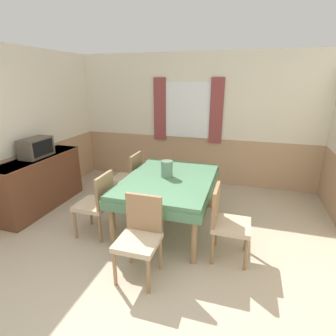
# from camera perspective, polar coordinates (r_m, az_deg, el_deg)

# --- Properties ---
(ground_plane) EXTENTS (16.00, 16.00, 0.00)m
(ground_plane) POSITION_cam_1_polar(r_m,az_deg,el_deg) (2.83, -12.13, -29.56)
(ground_plane) COLOR tan
(wall_back) EXTENTS (5.28, 0.09, 2.60)m
(wall_back) POSITION_cam_1_polar(r_m,az_deg,el_deg) (5.43, 5.77, 10.34)
(wall_back) COLOR silver
(wall_back) RESTS_ON ground_plane
(wall_left) EXTENTS (0.05, 4.05, 2.60)m
(wall_left) POSITION_cam_1_polar(r_m,az_deg,el_deg) (4.96, -28.57, 7.26)
(wall_left) COLOR silver
(wall_left) RESTS_ON ground_plane
(dining_table) EXTENTS (1.25, 1.70, 0.76)m
(dining_table) POSITION_cam_1_polar(r_m,az_deg,el_deg) (3.79, 0.17, -3.63)
(dining_table) COLOR #4C7A56
(dining_table) RESTS_ON ground_plane
(chair_left_far) EXTENTS (0.44, 0.44, 0.91)m
(chair_left_far) POSITION_cam_1_polar(r_m,az_deg,el_deg) (4.59, -8.39, -1.78)
(chair_left_far) COLOR #93704C
(chair_left_far) RESTS_ON ground_plane
(chair_left_near) EXTENTS (0.44, 0.44, 0.91)m
(chair_left_near) POSITION_cam_1_polar(r_m,az_deg,el_deg) (3.75, -15.12, -7.11)
(chair_left_near) COLOR #93704C
(chair_left_near) RESTS_ON ground_plane
(chair_head_near) EXTENTS (0.44, 0.44, 0.91)m
(chair_head_near) POSITION_cam_1_polar(r_m,az_deg,el_deg) (2.94, -6.12, -14.17)
(chair_head_near) COLOR #93704C
(chair_head_near) RESTS_ON ground_plane
(chair_right_near) EXTENTS (0.44, 0.44, 0.91)m
(chair_right_near) POSITION_cam_1_polar(r_m,az_deg,el_deg) (3.25, 12.50, -11.09)
(chair_right_near) COLOR #93704C
(chair_right_near) RESTS_ON ground_plane
(sideboard) EXTENTS (0.46, 1.62, 0.90)m
(sideboard) POSITION_cam_1_polar(r_m,az_deg,el_deg) (4.89, -25.99, -2.83)
(sideboard) COLOR brown
(sideboard) RESTS_ON ground_plane
(tv) EXTENTS (0.29, 0.52, 0.31)m
(tv) POSITION_cam_1_polar(r_m,az_deg,el_deg) (4.73, -26.76, 3.99)
(tv) COLOR #51473D
(tv) RESTS_ON sideboard
(vase) EXTENTS (0.17, 0.17, 0.24)m
(vase) POSITION_cam_1_polar(r_m,az_deg,el_deg) (3.76, -0.25, -0.19)
(vase) COLOR slate
(vase) RESTS_ON dining_table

